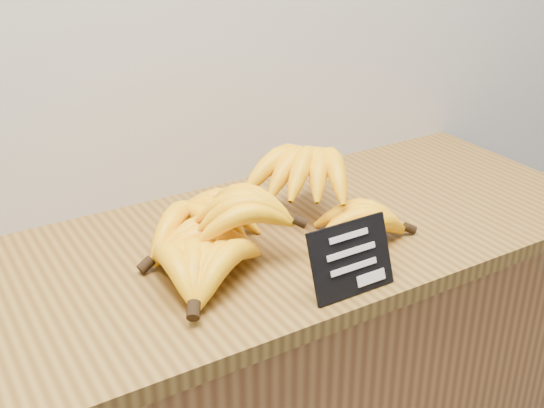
# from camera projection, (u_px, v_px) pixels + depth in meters

# --- Properties ---
(counter_top) EXTENTS (1.38, 0.54, 0.03)m
(counter_top) POSITION_uv_depth(u_px,v_px,m) (258.00, 246.00, 1.24)
(counter_top) COLOR brown
(counter_top) RESTS_ON counter
(chalkboard_sign) EXTENTS (0.14, 0.05, 0.11)m
(chalkboard_sign) POSITION_uv_depth(u_px,v_px,m) (351.00, 259.00, 1.06)
(chalkboard_sign) COLOR black
(chalkboard_sign) RESTS_ON counter_top
(banana_pile) EXTENTS (0.55, 0.37, 0.13)m
(banana_pile) POSITION_uv_depth(u_px,v_px,m) (251.00, 217.00, 1.19)
(banana_pile) COLOR #FFBE0A
(banana_pile) RESTS_ON counter_top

